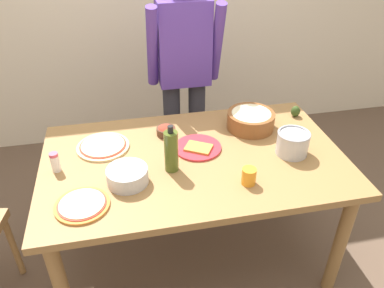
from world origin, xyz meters
The scene contains 14 objects.
ground centered at (0.00, 0.00, 0.00)m, with size 8.00×8.00×0.00m, color brown.
dining_table centered at (0.00, 0.00, 0.67)m, with size 1.60×0.96×0.76m.
person_cook centered at (0.09, 0.76, 0.94)m, with size 0.49×0.25×1.62m.
pizza_raw_on_board centered at (-0.47, 0.19, 0.77)m, with size 0.29×0.29×0.02m.
pizza_cooked_on_tray centered at (-0.57, -0.27, 0.77)m, with size 0.25×0.25×0.02m.
plate_with_slice centered at (0.04, 0.07, 0.77)m, with size 0.26×0.26×0.02m.
popcorn_bowl centered at (0.39, 0.23, 0.82)m, with size 0.28×0.28×0.11m.
mixing_bowl_steel centered at (-0.36, -0.14, 0.80)m, with size 0.20×0.20×0.08m.
small_sauce_bowl centered at (-0.11, 0.25, 0.79)m, with size 0.11×0.11×0.06m.
olive_oil_bottle centered at (-0.13, -0.08, 0.87)m, with size 0.07×0.07×0.26m.
steel_pot centered at (0.52, -0.07, 0.83)m, with size 0.17×0.17×0.13m.
cup_orange centered at (0.21, -0.27, 0.80)m, with size 0.07×0.07×0.09m, color orange.
salt_shaker centered at (-0.70, 0.02, 0.81)m, with size 0.04×0.04×0.11m.
avocado centered at (0.71, 0.30, 0.80)m, with size 0.06×0.06×0.07m, color #2D4219.
Camera 1 is at (-0.35, -1.62, 1.94)m, focal length 35.66 mm.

